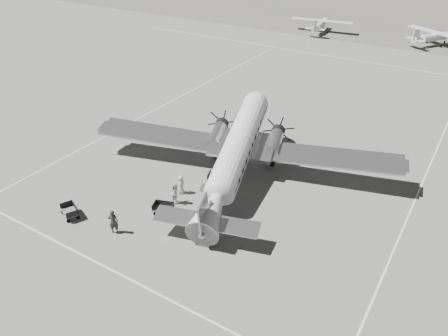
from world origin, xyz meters
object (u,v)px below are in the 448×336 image
Objects in this scene: dc3_airliner at (236,153)px; ramp_agent at (176,193)px; baggage_cart_far at (70,211)px; ground_crew at (113,221)px; light_plane_right at (434,38)px; passenger at (181,185)px; baggage_cart_near at (163,209)px; light_plane_left at (321,26)px.

dc3_airliner is 14.85× the size of ramp_agent.
baggage_cart_far is 4.30m from ground_crew.
light_plane_right is 68.47m from baggage_cart_far.
ramp_agent reaches higher than passenger.
ground_crew is 1.04× the size of ramp_agent.
ground_crew is (-3.91, -10.94, -1.69)m from dc3_airliner.
ground_crew reaches higher than baggage_cart_far.
ground_crew is (-1.60, -3.70, 0.53)m from baggage_cart_near.
light_plane_left reaches higher than baggage_cart_near.
light_plane_right is at bearing -24.25° from passenger.
light_plane_left is 65.58m from ground_crew.
ramp_agent reaches higher than baggage_cart_far.
baggage_cart_far is (4.95, -65.35, -0.76)m from light_plane_left.
baggage_cart_near is at bearing -146.65° from ground_crew.
light_plane_left is 62.18m from baggage_cart_near.
dc3_airliner reaches higher than passenger.
light_plane_right is 60.43m from passenger.
dc3_airliner reaches higher than ground_crew.
ramp_agent is (-2.28, -5.59, -1.72)m from dc3_airliner.
passenger is (-0.51, 3.04, 0.37)m from baggage_cart_near.
light_plane_right is at bearing 63.74° from baggage_cart_near.
dc3_airliner reaches higher than ramp_agent.
baggage_cart_far is at bearing -70.62° from light_plane_right.
baggage_cart_near is 4.07m from ground_crew.
passenger is at bearing -86.89° from light_plane_left.
baggage_cart_far reaches higher than baggage_cart_near.
light_plane_right reaches higher than baggage_cart_far.
passenger is at bearing 77.23° from baggage_cart_far.
dc3_airliner is 16.73× the size of baggage_cart_far.
ramp_agent is at bearing -140.25° from ground_crew.
ramp_agent is (1.63, 5.36, -0.04)m from ground_crew.
baggage_cart_far is at bearing 140.26° from ramp_agent.
light_plane_right is 7.56× the size of baggage_cart_near.
light_plane_left is at bearing 118.29° from baggage_cart_far.
baggage_cart_far is 8.26m from ramp_agent.
ramp_agent is at bearing -173.41° from passenger.
baggage_cart_near is 0.82× the size of ground_crew.
passenger is (10.29, -58.19, -0.41)m from light_plane_left.
baggage_cart_far is 0.89× the size of ramp_agent.
light_plane_right reaches higher than light_plane_left.
ground_crew is 5.60m from ramp_agent.
light_plane_left is at bearing -115.27° from ground_crew.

